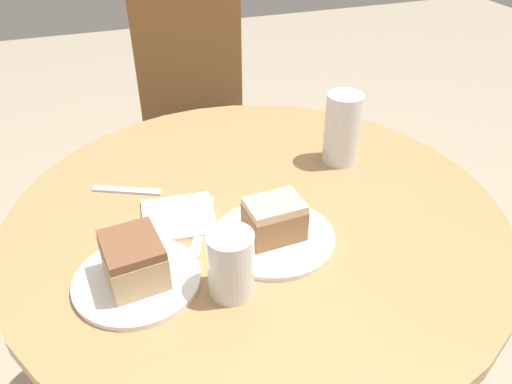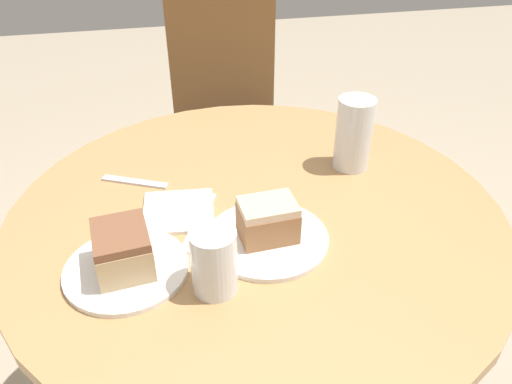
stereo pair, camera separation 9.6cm
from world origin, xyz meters
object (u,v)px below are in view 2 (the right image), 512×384
at_px(chair, 229,134).
at_px(cake_slice_far, 123,249).
at_px(plate_near, 267,238).
at_px(glass_lemonade, 214,264).
at_px(plate_far, 127,269).
at_px(cake_slice_near, 267,220).
at_px(glass_water, 353,137).

height_order(chair, cake_slice_far, chair).
height_order(plate_near, glass_lemonade, glass_lemonade).
distance_m(plate_far, cake_slice_far, 0.04).
relative_size(cake_slice_near, cake_slice_far, 0.92).
xyz_separation_m(plate_near, cake_slice_far, (-0.25, -0.03, 0.04)).
xyz_separation_m(plate_near, glass_water, (0.24, 0.21, 0.07)).
distance_m(plate_near, glass_lemonade, 0.15).
bearing_deg(glass_lemonade, chair, 79.77).
height_order(cake_slice_far, glass_water, glass_water).
xyz_separation_m(cake_slice_far, glass_water, (0.49, 0.24, 0.02)).
bearing_deg(glass_water, glass_lemonade, -138.32).
bearing_deg(chair, plate_far, -105.92).
bearing_deg(plate_far, cake_slice_near, 6.45).
bearing_deg(glass_lemonade, cake_slice_far, 154.06).
bearing_deg(glass_lemonade, plate_near, 42.06).
height_order(plate_far, glass_water, glass_water).
xyz_separation_m(cake_slice_far, glass_lemonade, (0.14, -0.07, 0.00)).
relative_size(chair, glass_lemonade, 8.62).
distance_m(chair, plate_far, 1.05).
bearing_deg(chair, plate_near, -92.00).
xyz_separation_m(plate_near, glass_lemonade, (-0.11, -0.10, 0.05)).
height_order(plate_near, cake_slice_near, cake_slice_near).
xyz_separation_m(chair, glass_lemonade, (-0.19, -1.03, 0.32)).
xyz_separation_m(plate_far, cake_slice_near, (0.25, 0.03, 0.04)).
relative_size(plate_far, glass_water, 1.30).
relative_size(chair, plate_far, 4.70).
relative_size(plate_far, glass_lemonade, 1.83).
relative_size(cake_slice_far, glass_water, 0.71).
relative_size(plate_near, cake_slice_near, 2.12).
relative_size(chair, cake_slice_far, 8.63).
bearing_deg(plate_near, glass_lemonade, -137.94).
xyz_separation_m(chair, glass_water, (0.16, -0.72, 0.35)).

